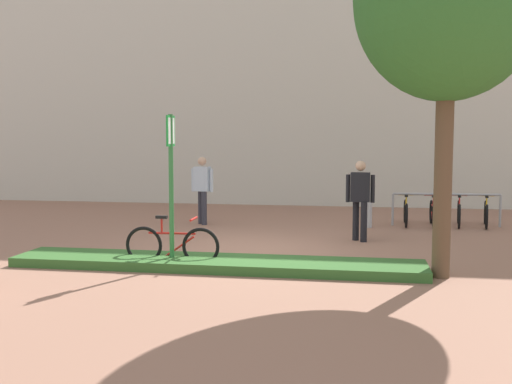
# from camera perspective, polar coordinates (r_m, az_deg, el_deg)

# --- Properties ---
(ground_plane) EXTENTS (60.00, 60.00, 0.00)m
(ground_plane) POSITION_cam_1_polar(r_m,az_deg,el_deg) (11.89, -0.31, -5.54)
(ground_plane) COLOR #936651
(building_facade) EXTENTS (28.00, 1.20, 10.00)m
(building_facade) POSITION_cam_1_polar(r_m,az_deg,el_deg) (20.41, 4.02, 13.00)
(building_facade) COLOR beige
(building_facade) RESTS_ON ground
(planter_strip) EXTENTS (7.00, 1.10, 0.16)m
(planter_strip) POSITION_cam_1_polar(r_m,az_deg,el_deg) (10.34, -3.83, -6.72)
(planter_strip) COLOR #336028
(planter_strip) RESTS_ON ground
(parking_sign_post) EXTENTS (0.08, 0.36, 2.60)m
(parking_sign_post) POSITION_cam_1_polar(r_m,az_deg,el_deg) (10.34, -8.02, 2.24)
(parking_sign_post) COLOR #2D7238
(parking_sign_post) RESTS_ON ground
(bike_at_sign) EXTENTS (1.68, 0.42, 0.86)m
(bike_at_sign) POSITION_cam_1_polar(r_m,az_deg,el_deg) (10.64, -7.90, -4.95)
(bike_at_sign) COLOR black
(bike_at_sign) RESTS_ON ground
(bike_rack_cluster) EXTENTS (2.66, 1.66, 0.83)m
(bike_rack_cluster) POSITION_cam_1_polar(r_m,az_deg,el_deg) (15.83, 17.44, -1.83)
(bike_rack_cluster) COLOR #99999E
(bike_rack_cluster) RESTS_ON ground
(bollard_steel) EXTENTS (0.16, 0.16, 0.90)m
(bollard_steel) POSITION_cam_1_polar(r_m,az_deg,el_deg) (15.09, 10.59, -1.62)
(bollard_steel) COLOR #ADADB2
(bollard_steel) RESTS_ON ground
(person_shirt_blue) EXTENTS (0.60, 0.34, 1.72)m
(person_shirt_blue) POSITION_cam_1_polar(r_m,az_deg,el_deg) (15.42, -5.09, 0.58)
(person_shirt_blue) COLOR #2D2D38
(person_shirt_blue) RESTS_ON ground
(person_suited_dark) EXTENTS (0.61, 0.33, 1.72)m
(person_suited_dark) POSITION_cam_1_polar(r_m,az_deg,el_deg) (13.03, 9.79, -0.31)
(person_suited_dark) COLOR black
(person_suited_dark) RESTS_ON ground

